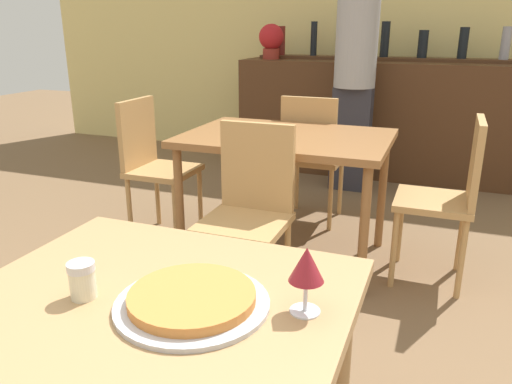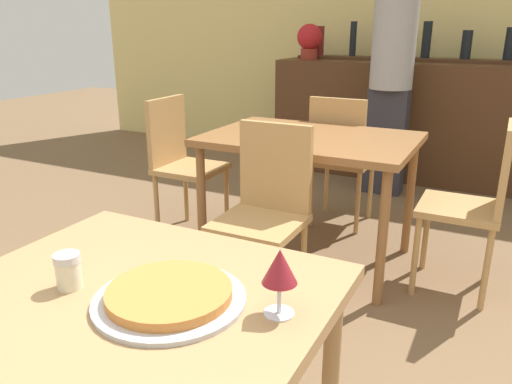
{
  "view_description": "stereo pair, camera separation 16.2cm",
  "coord_description": "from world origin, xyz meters",
  "px_view_note": "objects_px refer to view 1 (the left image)",
  "views": [
    {
      "loc": [
        0.6,
        -0.89,
        1.36
      ],
      "look_at": [
        0.05,
        0.55,
        0.85
      ],
      "focal_mm": 35.0,
      "sensor_mm": 36.0,
      "label": 1
    },
    {
      "loc": [
        0.75,
        -0.82,
        1.36
      ],
      "look_at": [
        0.05,
        0.55,
        0.85
      ],
      "focal_mm": 35.0,
      "sensor_mm": 36.0,
      "label": 2
    }
  ],
  "objects_px": {
    "chair_far_side_right": "(451,190)",
    "pizza_tray": "(192,299)",
    "chair_far_side_back": "(311,151)",
    "person_standing": "(355,72)",
    "potted_plant": "(271,39)",
    "cheese_shaker": "(82,280)",
    "wine_glass": "(306,266)",
    "chair_far_side_front": "(250,204)",
    "chair_far_side_left": "(152,159)"
  },
  "relations": [
    {
      "from": "chair_far_side_back",
      "to": "pizza_tray",
      "type": "distance_m",
      "value": 2.45
    },
    {
      "from": "cheese_shaker",
      "to": "potted_plant",
      "type": "xyz_separation_m",
      "value": [
        -0.89,
        3.91,
        0.44
      ]
    },
    {
      "from": "pizza_tray",
      "to": "chair_far_side_left",
      "type": "bearing_deg",
      "value": 124.75
    },
    {
      "from": "chair_far_side_front",
      "to": "wine_glass",
      "type": "xyz_separation_m",
      "value": [
        0.6,
        -1.17,
        0.33
      ]
    },
    {
      "from": "person_standing",
      "to": "wine_glass",
      "type": "bearing_deg",
      "value": -81.47
    },
    {
      "from": "chair_far_side_left",
      "to": "wine_glass",
      "type": "distance_m",
      "value": 2.34
    },
    {
      "from": "chair_far_side_right",
      "to": "potted_plant",
      "type": "xyz_separation_m",
      "value": [
        -1.72,
        2.03,
        0.7
      ]
    },
    {
      "from": "chair_far_side_right",
      "to": "potted_plant",
      "type": "bearing_deg",
      "value": -139.62
    },
    {
      "from": "chair_far_side_back",
      "to": "potted_plant",
      "type": "xyz_separation_m",
      "value": [
        -0.81,
        1.44,
        0.7
      ]
    },
    {
      "from": "cheese_shaker",
      "to": "chair_far_side_right",
      "type": "bearing_deg",
      "value": 66.24
    },
    {
      "from": "chair_far_side_back",
      "to": "chair_far_side_front",
      "type": "bearing_deg",
      "value": 90.0
    },
    {
      "from": "chair_far_side_front",
      "to": "cheese_shaker",
      "type": "bearing_deg",
      "value": -86.1
    },
    {
      "from": "pizza_tray",
      "to": "cheese_shaker",
      "type": "relative_size",
      "value": 3.97
    },
    {
      "from": "chair_far_side_back",
      "to": "chair_far_side_left",
      "type": "height_order",
      "value": "same"
    },
    {
      "from": "potted_plant",
      "to": "chair_far_side_front",
      "type": "bearing_deg",
      "value": -72.84
    },
    {
      "from": "person_standing",
      "to": "potted_plant",
      "type": "bearing_deg",
      "value": 149.94
    },
    {
      "from": "chair_far_side_back",
      "to": "cheese_shaker",
      "type": "height_order",
      "value": "chair_far_side_back"
    },
    {
      "from": "chair_far_side_back",
      "to": "cheese_shaker",
      "type": "bearing_deg",
      "value": 92.06
    },
    {
      "from": "chair_far_side_front",
      "to": "chair_far_side_right",
      "type": "distance_m",
      "value": 1.09
    },
    {
      "from": "chair_far_side_front",
      "to": "chair_far_side_left",
      "type": "xyz_separation_m",
      "value": [
        -0.92,
        0.58,
        0.0
      ]
    },
    {
      "from": "chair_far_side_left",
      "to": "person_standing",
      "type": "height_order",
      "value": "person_standing"
    },
    {
      "from": "chair_far_side_front",
      "to": "person_standing",
      "type": "distance_m",
      "value": 2.14
    },
    {
      "from": "person_standing",
      "to": "potted_plant",
      "type": "relative_size",
      "value": 5.61
    },
    {
      "from": "chair_far_side_right",
      "to": "pizza_tray",
      "type": "xyz_separation_m",
      "value": [
        -0.57,
        -1.83,
        0.23
      ]
    },
    {
      "from": "cheese_shaker",
      "to": "chair_far_side_back",
      "type": "bearing_deg",
      "value": 92.06
    },
    {
      "from": "chair_far_side_right",
      "to": "person_standing",
      "type": "bearing_deg",
      "value": -151.63
    },
    {
      "from": "pizza_tray",
      "to": "cheese_shaker",
      "type": "xyz_separation_m",
      "value": [
        -0.26,
        -0.06,
        0.03
      ]
    },
    {
      "from": "chair_far_side_left",
      "to": "person_standing",
      "type": "relative_size",
      "value": 0.5
    },
    {
      "from": "cheese_shaker",
      "to": "wine_glass",
      "type": "xyz_separation_m",
      "value": [
        0.51,
        0.13,
        0.07
      ]
    },
    {
      "from": "potted_plant",
      "to": "chair_far_side_right",
      "type": "bearing_deg",
      "value": -49.62
    },
    {
      "from": "pizza_tray",
      "to": "potted_plant",
      "type": "bearing_deg",
      "value": 106.68
    },
    {
      "from": "chair_far_side_back",
      "to": "pizza_tray",
      "type": "xyz_separation_m",
      "value": [
        0.35,
        -2.41,
        0.23
      ]
    },
    {
      "from": "pizza_tray",
      "to": "person_standing",
      "type": "xyz_separation_m",
      "value": [
        -0.24,
        3.32,
        0.24
      ]
    },
    {
      "from": "chair_far_side_right",
      "to": "potted_plant",
      "type": "distance_m",
      "value": 2.75
    },
    {
      "from": "pizza_tray",
      "to": "wine_glass",
      "type": "xyz_separation_m",
      "value": [
        0.25,
        0.07,
        0.1
      ]
    },
    {
      "from": "chair_far_side_back",
      "to": "pizza_tray",
      "type": "bearing_deg",
      "value": 98.23
    },
    {
      "from": "chair_far_side_right",
      "to": "wine_glass",
      "type": "distance_m",
      "value": 1.82
    },
    {
      "from": "chair_far_side_left",
      "to": "chair_far_side_right",
      "type": "xyz_separation_m",
      "value": [
        1.84,
        0.0,
        0.0
      ]
    },
    {
      "from": "cheese_shaker",
      "to": "chair_far_side_left",
      "type": "bearing_deg",
      "value": 118.12
    },
    {
      "from": "chair_far_side_front",
      "to": "chair_far_side_left",
      "type": "distance_m",
      "value": 1.09
    },
    {
      "from": "chair_far_side_left",
      "to": "potted_plant",
      "type": "distance_m",
      "value": 2.15
    },
    {
      "from": "chair_far_side_back",
      "to": "pizza_tray",
      "type": "relative_size",
      "value": 2.56
    },
    {
      "from": "chair_far_side_left",
      "to": "wine_glass",
      "type": "relative_size",
      "value": 5.79
    },
    {
      "from": "wine_glass",
      "to": "person_standing",
      "type": "bearing_deg",
      "value": 98.53
    },
    {
      "from": "pizza_tray",
      "to": "chair_far_side_front",
      "type": "bearing_deg",
      "value": 105.67
    },
    {
      "from": "wine_glass",
      "to": "potted_plant",
      "type": "xyz_separation_m",
      "value": [
        -1.4,
        3.78,
        0.38
      ]
    },
    {
      "from": "chair_far_side_back",
      "to": "person_standing",
      "type": "relative_size",
      "value": 0.5
    },
    {
      "from": "chair_far_side_front",
      "to": "pizza_tray",
      "type": "height_order",
      "value": "chair_far_side_front"
    },
    {
      "from": "chair_far_side_right",
      "to": "cheese_shaker",
      "type": "xyz_separation_m",
      "value": [
        -0.83,
        -1.88,
        0.26
      ]
    },
    {
      "from": "potted_plant",
      "to": "wine_glass",
      "type": "bearing_deg",
      "value": -69.65
    }
  ]
}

